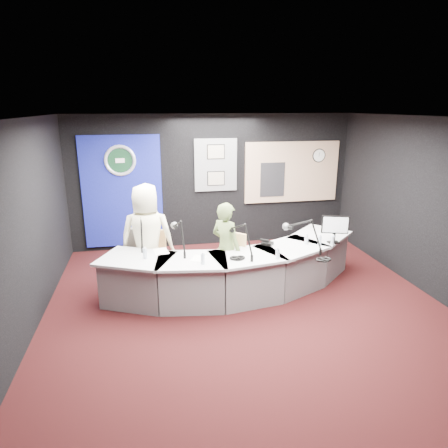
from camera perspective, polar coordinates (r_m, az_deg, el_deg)
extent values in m
plane|color=black|center=(6.24, 3.29, -11.72)|extent=(6.00, 6.00, 0.00)
cube|color=silver|center=(5.50, 3.78, 14.93)|extent=(6.00, 6.00, 0.02)
cube|color=black|center=(8.57, -1.54, 6.12)|extent=(6.00, 0.02, 2.80)
cube|color=black|center=(3.12, 17.89, -14.18)|extent=(6.00, 0.02, 2.80)
cube|color=black|center=(5.76, -26.74, -0.90)|extent=(0.02, 6.00, 2.80)
cube|color=black|center=(7.07, 27.77, 1.94)|extent=(0.02, 6.00, 2.80)
cube|color=navy|center=(8.47, -14.30, 4.45)|extent=(1.60, 0.05, 2.30)
torus|color=silver|center=(8.33, -14.63, 8.77)|extent=(0.63, 0.07, 0.63)
cylinder|color=#0E321B|center=(8.33, -14.63, 8.77)|extent=(0.48, 0.01, 0.48)
cube|color=slate|center=(8.50, -1.18, 8.42)|extent=(0.90, 0.04, 1.10)
cube|color=gray|center=(8.43, -1.16, 10.27)|extent=(0.34, 0.02, 0.27)
cube|color=gray|center=(8.51, -1.14, 6.52)|extent=(0.34, 0.02, 0.27)
cube|color=tan|center=(8.98, 9.66, 7.34)|extent=(2.12, 0.06, 1.32)
cube|color=#FFEEA1|center=(8.97, 9.69, 7.32)|extent=(2.00, 0.02, 1.20)
cube|color=black|center=(8.82, 6.93, 6.30)|extent=(0.55, 0.02, 0.75)
cylinder|color=white|center=(9.13, 13.41, 9.50)|extent=(0.28, 0.01, 0.28)
cube|color=slate|center=(6.94, -11.75, -3.44)|extent=(0.50, 0.28, 0.70)
imported|color=#EEE7BF|center=(6.64, -10.93, -1.88)|extent=(0.92, 0.65, 1.78)
imported|color=#5B6F3A|center=(6.44, 0.30, -3.44)|extent=(0.62, 0.65, 1.50)
cube|color=black|center=(6.83, 15.54, -0.07)|extent=(0.43, 0.16, 0.30)
cube|color=black|center=(6.62, 6.20, -2.75)|extent=(0.23, 0.22, 0.04)
torus|color=black|center=(6.10, 14.04, -4.95)|extent=(0.19, 0.19, 0.03)
torus|color=black|center=(5.99, 1.93, -4.85)|extent=(0.21, 0.21, 0.03)
cube|color=white|center=(6.38, -8.99, -3.85)|extent=(0.25, 0.33, 0.00)
cube|color=white|center=(6.02, -3.68, -4.93)|extent=(0.29, 0.33, 0.00)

